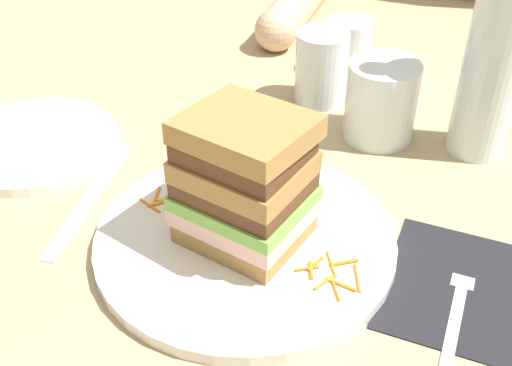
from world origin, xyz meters
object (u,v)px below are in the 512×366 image
(fork, at_px, (459,303))
(knife, at_px, (88,200))
(juice_glass, at_px, (381,105))
(empty_tumbler_1, at_px, (321,68))
(sandwich, at_px, (245,182))
(water_bottle, at_px, (499,40))
(side_plate, at_px, (33,143))
(empty_tumbler_0, at_px, (349,46))
(napkin_dark, at_px, (462,288))
(main_plate, at_px, (245,240))

(fork, distance_m, knife, 0.38)
(juice_glass, distance_m, empty_tumbler_1, 0.11)
(sandwich, height_order, water_bottle, water_bottle)
(empty_tumbler_1, distance_m, side_plate, 0.36)
(water_bottle, bearing_deg, fork, -87.82)
(empty_tumbler_0, relative_size, empty_tumbler_1, 0.80)
(napkin_dark, bearing_deg, empty_tumbler_1, 126.61)
(knife, distance_m, empty_tumbler_0, 0.42)
(sandwich, bearing_deg, side_plate, 166.08)
(main_plate, xyz_separation_m, empty_tumbler_0, (0.01, 0.39, 0.03))
(side_plate, bearing_deg, juice_glass, 23.73)
(knife, relative_size, side_plate, 1.04)
(knife, distance_m, juice_glass, 0.35)
(knife, relative_size, empty_tumbler_0, 2.68)
(empty_tumbler_1, bearing_deg, empty_tumbler_0, 80.96)
(main_plate, relative_size, napkin_dark, 1.87)
(fork, relative_size, empty_tumbler_0, 2.23)
(juice_glass, bearing_deg, napkin_dark, -61.39)
(empty_tumbler_1, bearing_deg, knife, -120.42)
(main_plate, xyz_separation_m, napkin_dark, (0.20, 0.01, -0.01))
(juice_glass, distance_m, side_plate, 0.41)
(fork, height_order, knife, fork)
(water_bottle, bearing_deg, main_plate, -127.74)
(main_plate, relative_size, side_plate, 1.48)
(juice_glass, relative_size, empty_tumbler_1, 1.00)
(empty_tumbler_1, bearing_deg, main_plate, -88.25)
(sandwich, xyz_separation_m, empty_tumbler_1, (-0.01, 0.29, -0.03))
(napkin_dark, xyz_separation_m, empty_tumbler_1, (-0.21, 0.28, 0.05))
(main_plate, height_order, juice_glass, juice_glass)
(main_plate, distance_m, sandwich, 0.07)
(water_bottle, bearing_deg, empty_tumbler_0, 142.56)
(juice_glass, bearing_deg, main_plate, -108.51)
(main_plate, xyz_separation_m, knife, (-0.18, 0.01, -0.01))
(knife, distance_m, empty_tumbler_1, 0.34)
(juice_glass, height_order, side_plate, juice_glass)
(water_bottle, bearing_deg, sandwich, -127.74)
(sandwich, xyz_separation_m, empty_tumbler_0, (0.01, 0.39, -0.04))
(main_plate, bearing_deg, fork, -2.94)
(empty_tumbler_1, bearing_deg, fork, -55.55)
(juice_glass, bearing_deg, sandwich, -108.48)
(main_plate, height_order, sandwich, sandwich)
(sandwich, bearing_deg, main_plate, -130.10)
(main_plate, height_order, side_plate, main_plate)
(sandwich, bearing_deg, fork, -3.02)
(juice_glass, xyz_separation_m, empty_tumbler_1, (-0.09, 0.06, 0.01))
(empty_tumbler_0, xyz_separation_m, empty_tumbler_1, (-0.01, -0.09, 0.01))
(main_plate, height_order, water_bottle, water_bottle)
(empty_tumbler_1, bearing_deg, napkin_dark, -53.39)
(sandwich, xyz_separation_m, side_plate, (-0.29, 0.07, -0.07))
(juice_glass, height_order, empty_tumbler_1, same)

